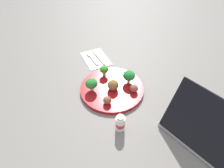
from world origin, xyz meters
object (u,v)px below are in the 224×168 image
at_px(meatball_front_left, 107,100).
at_px(laptop, 214,134).
at_px(plate, 112,89).
at_px(fork, 92,58).
at_px(yogurt_bottle, 120,123).
at_px(broccoli_floret_front_left, 129,76).
at_px(napkin, 96,59).
at_px(broccoli_floret_mid_left, 91,84).
at_px(meatball_center, 134,88).
at_px(meatball_far_rim, 113,85).
at_px(knife, 98,56).
at_px(broccoli_floret_back_right, 103,70).

xyz_separation_m(meatball_front_left, laptop, (-0.29, -0.27, 0.01)).
xyz_separation_m(plate, fork, (0.26, 0.00, -0.00)).
distance_m(fork, yogurt_bottle, 0.45).
height_order(plate, broccoli_floret_front_left, broccoli_floret_front_left).
bearing_deg(fork, laptop, -160.83).
bearing_deg(yogurt_bottle, fork, -6.67).
xyz_separation_m(fork, yogurt_bottle, (-0.45, 0.05, 0.03)).
height_order(napkin, laptop, laptop).
height_order(broccoli_floret_mid_left, laptop, laptop).
xyz_separation_m(napkin, laptop, (-0.62, -0.20, 0.04)).
relative_size(meatball_center, fork, 0.29).
height_order(meatball_far_rim, meatball_center, meatball_far_rim).
bearing_deg(fork, broccoli_floret_mid_left, 160.37).
distance_m(meatball_front_left, knife, 0.34).
bearing_deg(broccoli_floret_mid_left, yogurt_bottle, -171.98).
distance_m(broccoli_floret_mid_left, meatball_front_left, 0.10).
xyz_separation_m(meatball_center, fork, (0.32, 0.08, -0.03)).
height_order(meatball_center, yogurt_bottle, yogurt_bottle).
bearing_deg(meatball_far_rim, fork, 0.54).
height_order(broccoli_floret_back_right, fork, broccoli_floret_back_right).
bearing_deg(broccoli_floret_back_right, knife, -13.05).
distance_m(broccoli_floret_front_left, meatball_far_rim, 0.08).
xyz_separation_m(broccoli_floret_front_left, yogurt_bottle, (-0.20, 0.14, -0.02)).
xyz_separation_m(broccoli_floret_front_left, meatball_center, (-0.06, 0.01, -0.02)).
bearing_deg(plate, fork, 0.51).
relative_size(plate, broccoli_floret_mid_left, 4.82).
relative_size(broccoli_floret_front_left, napkin, 0.36).
distance_m(broccoli_floret_front_left, knife, 0.26).
distance_m(fork, laptop, 0.66).
relative_size(broccoli_floret_mid_left, napkin, 0.34).
height_order(napkin, knife, knife).
distance_m(broccoli_floret_mid_left, meatball_far_rim, 0.09).
bearing_deg(knife, broccoli_floret_mid_left, 152.91).
relative_size(napkin, knife, 1.17).
relative_size(napkin, laptop, 0.46).
relative_size(meatball_front_left, meatball_center, 0.95).
relative_size(broccoli_floret_back_right, napkin, 0.30).
height_order(broccoli_floret_back_right, meatball_front_left, broccoli_floret_back_right).
xyz_separation_m(broccoli_floret_mid_left, laptop, (-0.39, -0.30, -0.01)).
bearing_deg(plate, yogurt_bottle, 164.28).
bearing_deg(napkin, meatball_center, -169.17).
bearing_deg(broccoli_floret_mid_left, meatball_far_rim, -111.32).
bearing_deg(broccoli_floret_mid_left, fork, -19.63).
relative_size(broccoli_floret_mid_left, yogurt_bottle, 0.79).
height_order(broccoli_floret_mid_left, meatball_far_rim, broccoli_floret_mid_left).
relative_size(napkin, fork, 1.40).
relative_size(broccoli_floret_mid_left, fork, 0.48).
bearing_deg(plate, broccoli_floret_back_right, 2.93).
bearing_deg(knife, napkin, 113.07).
bearing_deg(broccoli_floret_back_right, meatball_far_rim, -177.27).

